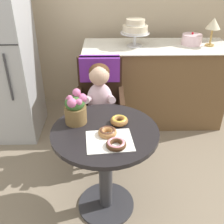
{
  "coord_description": "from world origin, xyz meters",
  "views": [
    {
      "loc": [
        0.02,
        -1.45,
        1.71
      ],
      "look_at": [
        0.05,
        0.15,
        0.77
      ],
      "focal_mm": 42.42,
      "sensor_mm": 36.0,
      "label": 1
    }
  ],
  "objects_px": {
    "seated_child": "(100,98)",
    "flower_vase": "(75,108)",
    "donut_front": "(107,132)",
    "round_layer_cake": "(192,39)",
    "cafe_table": "(105,155)",
    "tiered_cake_stand": "(135,28)",
    "donut_mid": "(119,120)",
    "table_lamp": "(213,25)",
    "donut_side": "(116,144)",
    "wicker_chair": "(100,93)"
  },
  "relations": [
    {
      "from": "donut_front",
      "to": "donut_mid",
      "type": "height_order",
      "value": "donut_mid"
    },
    {
      "from": "wicker_chair",
      "to": "donut_front",
      "type": "bearing_deg",
      "value": -82.51
    },
    {
      "from": "seated_child",
      "to": "donut_side",
      "type": "bearing_deg",
      "value": -81.13
    },
    {
      "from": "tiered_cake_stand",
      "to": "donut_mid",
      "type": "bearing_deg",
      "value": -99.94
    },
    {
      "from": "donut_mid",
      "to": "round_layer_cake",
      "type": "bearing_deg",
      "value": 56.82
    },
    {
      "from": "donut_mid",
      "to": "tiered_cake_stand",
      "type": "relative_size",
      "value": 0.41
    },
    {
      "from": "seated_child",
      "to": "tiered_cake_stand",
      "type": "height_order",
      "value": "tiered_cake_stand"
    },
    {
      "from": "seated_child",
      "to": "flower_vase",
      "type": "relative_size",
      "value": 2.97
    },
    {
      "from": "donut_front",
      "to": "round_layer_cake",
      "type": "distance_m",
      "value": 1.68
    },
    {
      "from": "donut_front",
      "to": "seated_child",
      "type": "bearing_deg",
      "value": 95.92
    },
    {
      "from": "table_lamp",
      "to": "donut_side",
      "type": "bearing_deg",
      "value": -125.27
    },
    {
      "from": "cafe_table",
      "to": "donut_front",
      "type": "bearing_deg",
      "value": -73.07
    },
    {
      "from": "flower_vase",
      "to": "table_lamp",
      "type": "relative_size",
      "value": 0.86
    },
    {
      "from": "donut_front",
      "to": "flower_vase",
      "type": "relative_size",
      "value": 0.49
    },
    {
      "from": "cafe_table",
      "to": "round_layer_cake",
      "type": "height_order",
      "value": "round_layer_cake"
    },
    {
      "from": "cafe_table",
      "to": "flower_vase",
      "type": "height_order",
      "value": "flower_vase"
    },
    {
      "from": "flower_vase",
      "to": "table_lamp",
      "type": "height_order",
      "value": "table_lamp"
    },
    {
      "from": "donut_mid",
      "to": "flower_vase",
      "type": "xyz_separation_m",
      "value": [
        -0.3,
        0.02,
        0.09
      ]
    },
    {
      "from": "seated_child",
      "to": "wicker_chair",
      "type": "bearing_deg",
      "value": 90.0
    },
    {
      "from": "wicker_chair",
      "to": "round_layer_cake",
      "type": "relative_size",
      "value": 4.57
    },
    {
      "from": "seated_child",
      "to": "donut_side",
      "type": "xyz_separation_m",
      "value": [
        0.11,
        -0.73,
        0.06
      ]
    },
    {
      "from": "donut_front",
      "to": "table_lamp",
      "type": "distance_m",
      "value": 1.76
    },
    {
      "from": "donut_front",
      "to": "flower_vase",
      "type": "bearing_deg",
      "value": 143.61
    },
    {
      "from": "wicker_chair",
      "to": "donut_mid",
      "type": "relative_size",
      "value": 7.82
    },
    {
      "from": "wicker_chair",
      "to": "donut_side",
      "type": "bearing_deg",
      "value": -79.89
    },
    {
      "from": "donut_mid",
      "to": "round_layer_cake",
      "type": "height_order",
      "value": "round_layer_cake"
    },
    {
      "from": "round_layer_cake",
      "to": "seated_child",
      "type": "bearing_deg",
      "value": -140.72
    },
    {
      "from": "seated_child",
      "to": "table_lamp",
      "type": "distance_m",
      "value": 1.43
    },
    {
      "from": "donut_front",
      "to": "table_lamp",
      "type": "bearing_deg",
      "value": 50.95
    },
    {
      "from": "donut_mid",
      "to": "round_layer_cake",
      "type": "distance_m",
      "value": 1.52
    },
    {
      "from": "donut_mid",
      "to": "cafe_table",
      "type": "bearing_deg",
      "value": -140.4
    },
    {
      "from": "donut_side",
      "to": "table_lamp",
      "type": "relative_size",
      "value": 0.44
    },
    {
      "from": "donut_front",
      "to": "round_layer_cake",
      "type": "xyz_separation_m",
      "value": [
        0.91,
        1.4,
        0.21
      ]
    },
    {
      "from": "tiered_cake_stand",
      "to": "table_lamp",
      "type": "distance_m",
      "value": 0.79
    },
    {
      "from": "wicker_chair",
      "to": "seated_child",
      "type": "distance_m",
      "value": 0.16
    },
    {
      "from": "donut_side",
      "to": "round_layer_cake",
      "type": "xyz_separation_m",
      "value": [
        0.86,
        1.52,
        0.21
      ]
    },
    {
      "from": "wicker_chair",
      "to": "seated_child",
      "type": "xyz_separation_m",
      "value": [
        0.0,
        -0.16,
        0.04
      ]
    },
    {
      "from": "flower_vase",
      "to": "cafe_table",
      "type": "bearing_deg",
      "value": -27.74
    },
    {
      "from": "donut_mid",
      "to": "tiered_cake_stand",
      "type": "distance_m",
      "value": 1.28
    },
    {
      "from": "donut_side",
      "to": "table_lamp",
      "type": "xyz_separation_m",
      "value": [
        1.03,
        1.46,
        0.38
      ]
    },
    {
      "from": "cafe_table",
      "to": "wicker_chair",
      "type": "distance_m",
      "value": 0.72
    },
    {
      "from": "donut_side",
      "to": "tiered_cake_stand",
      "type": "relative_size",
      "value": 0.41
    },
    {
      "from": "tiered_cake_stand",
      "to": "table_lamp",
      "type": "bearing_deg",
      "value": -1.14
    },
    {
      "from": "cafe_table",
      "to": "donut_front",
      "type": "distance_m",
      "value": 0.24
    },
    {
      "from": "flower_vase",
      "to": "donut_side",
      "type": "bearing_deg",
      "value": -46.79
    },
    {
      "from": "seated_child",
      "to": "round_layer_cake",
      "type": "xyz_separation_m",
      "value": [
        0.97,
        0.79,
        0.28
      ]
    },
    {
      "from": "tiered_cake_stand",
      "to": "round_layer_cake",
      "type": "relative_size",
      "value": 1.44
    },
    {
      "from": "donut_front",
      "to": "donut_side",
      "type": "distance_m",
      "value": 0.13
    },
    {
      "from": "donut_front",
      "to": "round_layer_cake",
      "type": "bearing_deg",
      "value": 57.01
    },
    {
      "from": "wicker_chair",
      "to": "seated_child",
      "type": "bearing_deg",
      "value": -87.22
    }
  ]
}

